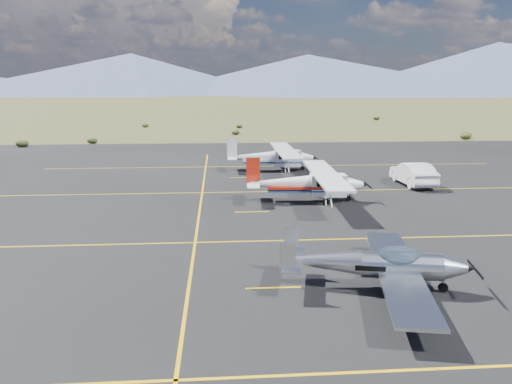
# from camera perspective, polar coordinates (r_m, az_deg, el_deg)

# --- Properties ---
(ground) EXTENTS (1600.00, 1600.00, 0.00)m
(ground) POSITION_cam_1_polar(r_m,az_deg,el_deg) (21.81, 8.86, -6.99)
(ground) COLOR #383D1C
(ground) RESTS_ON ground
(apron) EXTENTS (72.00, 72.00, 0.02)m
(apron) POSITION_cam_1_polar(r_m,az_deg,el_deg) (28.38, 5.67, -2.43)
(apron) COLOR black
(apron) RESTS_ON ground
(aircraft_low_wing) EXTENTS (6.51, 8.96, 1.94)m
(aircraft_low_wing) POSITION_cam_1_polar(r_m,az_deg,el_deg) (18.16, 13.83, -8.05)
(aircraft_low_wing) COLOR silver
(aircraft_low_wing) RESTS_ON apron
(aircraft_cessna) EXTENTS (6.55, 10.93, 2.77)m
(aircraft_cessna) POSITION_cam_1_polar(r_m,az_deg,el_deg) (30.96, 5.89, 1.11)
(aircraft_cessna) COLOR white
(aircraft_cessna) RESTS_ON apron
(aircraft_plain) EXTENTS (6.58, 10.97, 2.79)m
(aircraft_plain) POSITION_cam_1_polar(r_m,az_deg,el_deg) (42.25, 1.85, 4.10)
(aircraft_plain) COLOR silver
(aircraft_plain) RESTS_ON apron
(sedan) EXTENTS (1.85, 5.09, 1.67)m
(sedan) POSITION_cam_1_polar(r_m,az_deg,el_deg) (37.85, 17.52, 2.01)
(sedan) COLOR white
(sedan) RESTS_ON apron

